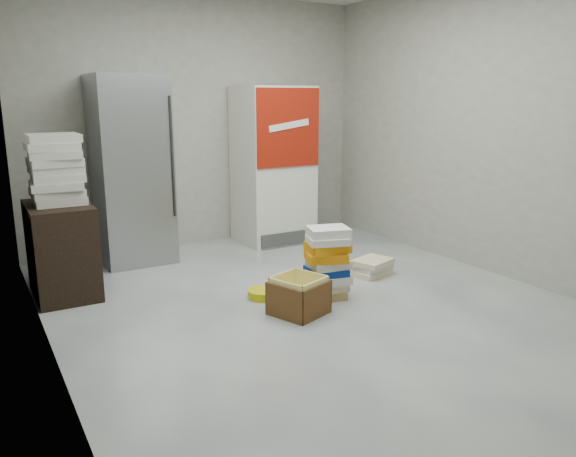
% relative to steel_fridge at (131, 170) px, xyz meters
% --- Properties ---
extents(ground, '(5.00, 5.00, 0.00)m').
position_rel_steel_fridge_xyz_m(ground, '(0.90, -2.13, -0.95)').
color(ground, beige).
rests_on(ground, ground).
extents(room_shell, '(4.04, 5.04, 2.82)m').
position_rel_steel_fridge_xyz_m(room_shell, '(0.90, -2.13, 0.85)').
color(room_shell, '#AAA599').
rests_on(room_shell, ground).
extents(steel_fridge, '(0.70, 0.72, 1.90)m').
position_rel_steel_fridge_xyz_m(steel_fridge, '(0.00, 0.00, 0.00)').
color(steel_fridge, '#95989C').
rests_on(steel_fridge, ground).
extents(coke_cooler, '(0.80, 0.73, 1.80)m').
position_rel_steel_fridge_xyz_m(coke_cooler, '(1.65, -0.01, -0.05)').
color(coke_cooler, silver).
rests_on(coke_cooler, ground).
extents(wood_shelf, '(0.50, 0.80, 0.80)m').
position_rel_steel_fridge_xyz_m(wood_shelf, '(-0.83, -0.73, -0.55)').
color(wood_shelf, black).
rests_on(wood_shelf, ground).
extents(supply_box_stack, '(0.44, 0.44, 0.58)m').
position_rel_steel_fridge_xyz_m(supply_box_stack, '(-0.82, -0.73, 0.14)').
color(supply_box_stack, beige).
rests_on(supply_box_stack, wood_shelf).
extents(phonebook_stack_main, '(0.42, 0.38, 0.62)m').
position_rel_steel_fridge_xyz_m(phonebook_stack_main, '(1.09, -1.97, -0.64)').
color(phonebook_stack_main, olive).
rests_on(phonebook_stack_main, ground).
extents(phonebook_stack_side, '(0.42, 0.39, 0.16)m').
position_rel_steel_fridge_xyz_m(phonebook_stack_side, '(1.82, -1.66, -0.87)').
color(phonebook_stack_side, beige).
rests_on(phonebook_stack_side, ground).
extents(cardboard_box, '(0.48, 0.48, 0.31)m').
position_rel_steel_fridge_xyz_m(cardboard_box, '(0.70, -2.15, -0.82)').
color(cardboard_box, yellow).
rests_on(cardboard_box, ground).
extents(bucket_lid, '(0.34, 0.34, 0.07)m').
position_rel_steel_fridge_xyz_m(bucket_lid, '(0.62, -1.69, -0.91)').
color(bucket_lid, '#C0B80A').
rests_on(bucket_lid, ground).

